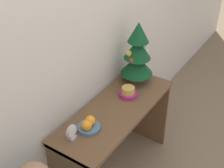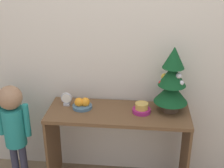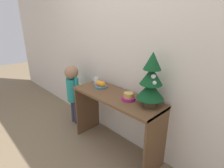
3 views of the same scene
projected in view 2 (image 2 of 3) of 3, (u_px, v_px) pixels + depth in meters
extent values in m
cube|color=beige|center=(121.00, 39.00, 2.51)|extent=(7.00, 0.05, 2.50)
cube|color=brown|center=(118.00, 113.00, 2.49)|extent=(1.14, 0.42, 0.03)
cube|color=brown|center=(53.00, 145.00, 2.68)|extent=(0.02, 0.38, 0.72)
cube|color=brown|center=(185.00, 153.00, 2.58)|extent=(0.02, 0.38, 0.72)
cylinder|color=#4C3828|center=(170.00, 108.00, 2.49)|extent=(0.14, 0.14, 0.05)
cylinder|color=brown|center=(170.00, 103.00, 2.47)|extent=(0.02, 0.02, 0.04)
cone|color=#0F421E|center=(171.00, 92.00, 2.44)|extent=(0.27, 0.27, 0.16)
cone|color=#0F421E|center=(173.00, 75.00, 2.38)|extent=(0.22, 0.22, 0.16)
cone|color=#0F421E|center=(174.00, 57.00, 2.32)|extent=(0.17, 0.17, 0.16)
sphere|color=red|center=(162.00, 84.00, 2.42)|extent=(0.06, 0.06, 0.06)
sphere|color=gold|center=(164.00, 76.00, 2.44)|extent=(0.05, 0.05, 0.05)
sphere|color=silver|center=(179.00, 76.00, 2.34)|extent=(0.05, 0.05, 0.05)
sphere|color=silver|center=(182.00, 83.00, 2.35)|extent=(0.04, 0.04, 0.04)
sphere|color=silver|center=(175.00, 92.00, 2.49)|extent=(0.05, 0.05, 0.05)
sphere|color=red|center=(172.00, 82.00, 2.35)|extent=(0.04, 0.04, 0.04)
cylinder|color=#476B84|center=(82.00, 106.00, 2.54)|extent=(0.16, 0.16, 0.03)
sphere|color=orange|center=(85.00, 102.00, 2.52)|extent=(0.07, 0.07, 0.07)
sphere|color=orange|center=(79.00, 102.00, 2.52)|extent=(0.07, 0.07, 0.07)
cylinder|color=#9E2366|center=(141.00, 110.00, 2.47)|extent=(0.14, 0.14, 0.03)
cylinder|color=gold|center=(142.00, 106.00, 2.45)|extent=(0.10, 0.10, 0.05)
cube|color=#B2B2B7|center=(67.00, 104.00, 2.58)|extent=(0.05, 0.04, 0.02)
cylinder|color=#B2B2B7|center=(66.00, 98.00, 2.56)|extent=(0.09, 0.02, 0.09)
cylinder|color=white|center=(66.00, 99.00, 2.55)|extent=(0.08, 0.00, 0.08)
cylinder|color=#38384C|center=(15.00, 162.00, 2.75)|extent=(0.06, 0.06, 0.38)
cylinder|color=#38384C|center=(24.00, 162.00, 2.74)|extent=(0.06, 0.06, 0.38)
cylinder|color=teal|center=(14.00, 127.00, 2.60)|extent=(0.18, 0.18, 0.34)
sphere|color=#997051|center=(10.00, 98.00, 2.49)|extent=(0.20, 0.20, 0.20)
cylinder|color=teal|center=(0.00, 119.00, 2.59)|extent=(0.05, 0.05, 0.29)
cylinder|color=teal|center=(27.00, 120.00, 2.56)|extent=(0.05, 0.05, 0.29)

